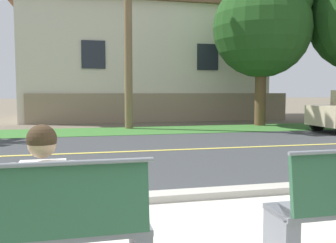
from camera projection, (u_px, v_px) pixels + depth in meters
name	position (u px, v px, depth m)	size (l,w,h in m)	color
ground_plane	(122.00, 143.00, 10.50)	(140.00, 140.00, 0.00)	#665B4C
curb_edge	(165.00, 197.00, 5.01)	(44.00, 0.30, 0.11)	#ADA89E
street_asphalt	(129.00, 152.00, 9.04)	(52.00, 8.00, 0.01)	#383A3D
road_centre_line	(129.00, 152.00, 9.04)	(48.00, 0.14, 0.01)	#E0CC4C
far_verge_grass	(113.00, 131.00, 13.65)	(48.00, 2.80, 0.02)	#38702D
bench_left	(32.00, 232.00, 2.70)	(1.78, 0.48, 1.01)	slate
seated_person_white	(45.00, 196.00, 2.87)	(0.52, 0.68, 1.25)	#333D56
shade_tree_left	(266.00, 21.00, 15.58)	(4.19, 4.19, 6.92)	brown
garden_wall	(165.00, 108.00, 17.96)	(13.00, 0.36, 1.40)	gray
house_across_street	(142.00, 60.00, 20.72)	(13.45, 6.91, 6.43)	beige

